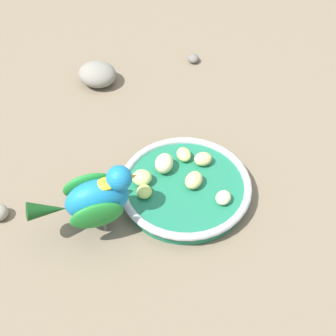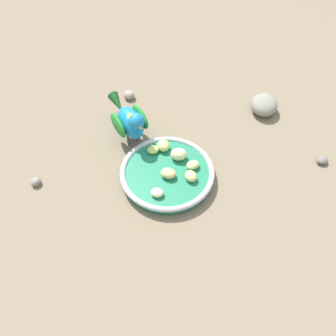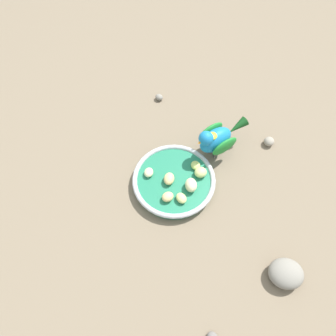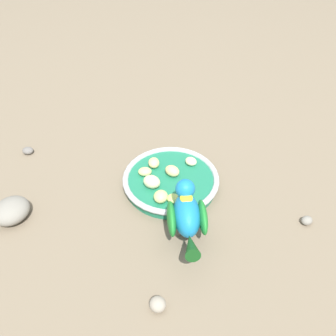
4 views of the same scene
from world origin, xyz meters
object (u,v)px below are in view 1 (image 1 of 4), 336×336
object	(u,v)px
apple_piece_5	(164,163)
rock_large	(97,74)
apple_piece_3	(203,159)
apple_piece_4	(142,178)
pebble_1	(193,58)
apple_piece_2	(223,198)
feeding_bowl	(185,187)
parrot	(95,198)
apple_piece_0	(144,192)
apple_piece_1	(184,154)
apple_piece_6	(192,182)

from	to	relation	value
apple_piece_5	rock_large	bearing A→B (deg)	-122.77
apple_piece_3	apple_piece_4	world-z (taller)	apple_piece_4
apple_piece_3	pebble_1	bearing A→B (deg)	-149.86
apple_piece_3	apple_piece_2	bearing A→B (deg)	48.38
feeding_bowl	rock_large	world-z (taller)	rock_large
apple_piece_2	apple_piece_5	bearing A→B (deg)	-96.65
apple_piece_3	rock_large	bearing A→B (deg)	-111.27
apple_piece_2	apple_piece_4	xyz separation A→B (m)	(0.03, -0.13, 0.00)
parrot	apple_piece_0	bearing A→B (deg)	13.66
feeding_bowl	apple_piece_3	world-z (taller)	apple_piece_3
apple_piece_0	feeding_bowl	bearing A→B (deg)	137.10
apple_piece_1	feeding_bowl	bearing A→B (deg)	30.77
feeding_bowl	apple_piece_2	size ratio (longest dim) A/B	7.72
feeding_bowl	apple_piece_4	bearing A→B (deg)	-64.37
apple_piece_0	apple_piece_3	bearing A→B (deg)	155.00
feeding_bowl	rock_large	size ratio (longest dim) A/B	2.76
apple_piece_4	apple_piece_5	distance (m)	0.05
parrot	pebble_1	world-z (taller)	parrot
apple_piece_0	apple_piece_4	size ratio (longest dim) A/B	0.85
apple_piece_0	apple_piece_4	xyz separation A→B (m)	(-0.02, -0.02, 0.00)
feeding_bowl	pebble_1	distance (m)	0.37
apple_piece_2	pebble_1	world-z (taller)	apple_piece_2
apple_piece_3	parrot	size ratio (longest dim) A/B	0.22
apple_piece_3	apple_piece_1	bearing A→B (deg)	-81.14
apple_piece_4	rock_large	distance (m)	0.31
apple_piece_0	apple_piece_5	distance (m)	0.06
parrot	rock_large	world-z (taller)	parrot
apple_piece_1	parrot	bearing A→B (deg)	-17.89
apple_piece_0	parrot	distance (m)	0.09
apple_piece_4	pebble_1	world-z (taller)	apple_piece_4
apple_piece_4	parrot	size ratio (longest dim) A/B	0.23
rock_large	apple_piece_3	bearing A→B (deg)	68.73
apple_piece_3	feeding_bowl	bearing A→B (deg)	-3.06
apple_piece_1	apple_piece_3	xyz separation A→B (m)	(-0.01, 0.03, 0.00)
apple_piece_2	pebble_1	size ratio (longest dim) A/B	1.04
apple_piece_0	apple_piece_1	world-z (taller)	apple_piece_1
apple_piece_0	parrot	world-z (taller)	parrot
parrot	pebble_1	size ratio (longest dim) A/B	5.15
apple_piece_6	apple_piece_1	bearing A→B (deg)	-139.71
apple_piece_1	rock_large	world-z (taller)	rock_large
apple_piece_4	parrot	xyz separation A→B (m)	(0.09, -0.02, 0.03)
feeding_bowl	apple_piece_1	world-z (taller)	apple_piece_1
apple_piece_4	parrot	world-z (taller)	parrot
apple_piece_6	rock_large	distance (m)	0.35
apple_piece_1	apple_piece_6	distance (m)	0.06
apple_piece_2	apple_piece_3	bearing A→B (deg)	-131.62
apple_piece_4	feeding_bowl	bearing A→B (deg)	115.63
apple_piece_1	pebble_1	bearing A→B (deg)	-155.67
apple_piece_0	apple_piece_4	bearing A→B (deg)	-140.12
apple_piece_4	apple_piece_1	bearing A→B (deg)	158.03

